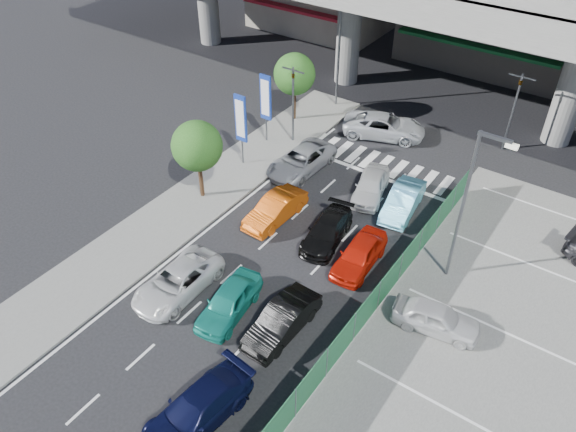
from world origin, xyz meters
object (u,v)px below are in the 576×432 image
Objects in this scene: traffic_cone at (418,312)px; tree_near at (197,146)px; street_lamp_left at (342,42)px; hatch_black_mid_right at (282,321)px; sedan_black_mid at (327,231)px; signboard_near at (241,121)px; taxi_orange_right at (359,254)px; tree_far at (294,74)px; crossing_wagon_silver at (384,126)px; minivan_navy_back at (197,409)px; taxi_orange_left at (275,209)px; sedan_white_mid_left at (178,281)px; parked_sedan_white at (436,318)px; traffic_light_left at (293,87)px; sedan_white_front_mid at (371,186)px; street_lamp_right at (469,197)px; taxi_teal_mid at (229,302)px; signboard_far at (266,100)px; kei_truck_front_right at (403,201)px; wagon_silver_front_left at (301,160)px; traffic_light_right at (518,93)px.

tree_near is at bearing 174.31° from traffic_cone.
tree_near is (-0.67, -14.00, -1.38)m from street_lamp_left.
sedan_black_mid is at bearing 105.57° from hatch_black_mid_right.
signboard_near is 1.16× the size of taxi_orange_right.
signboard_near is 0.98× the size of tree_far.
sedan_black_mid is 0.78× the size of crossing_wagon_silver.
minivan_navy_back is 1.14× the size of taxi_orange_left.
hatch_black_mid_right is at bearing 7.84° from sedan_white_mid_left.
parked_sedan_white is (15.70, -12.05, -2.67)m from tree_far.
sedan_black_mid is at bearing -21.42° from signboard_near.
traffic_cone is at bearing -49.10° from street_lamp_left.
traffic_light_left is 12.64m from taxi_orange_right.
taxi_orange_left is (5.46, -9.80, -2.70)m from tree_far.
signboard_near is 8.55m from sedan_white_front_mid.
street_lamp_right is 14.38m from tree_near.
taxi_teal_mid is (2.78, 0.36, 0.03)m from sedan_white_mid_left.
tree_far is 1.15× the size of hatch_black_mid_right.
taxi_orange_right is at bearing -32.51° from signboard_far.
hatch_black_mid_right is (10.08, -12.47, -2.37)m from signboard_far.
signboard_far is at bearing 97.59° from signboard_near.
sedan_black_mid is at bearing -122.83° from kei_truck_front_right.
hatch_black_mid_right is 6.10m from traffic_cone.
hatch_black_mid_right is 12.70m from wagon_silver_front_left.
traffic_light_right is at bearing 66.35° from taxi_teal_mid.
traffic_light_right is 15.38m from signboard_far.
crossing_wagon_silver is 1.41× the size of parked_sedan_white.
street_lamp_left reaches higher than minivan_navy_back.
sedan_white_front_mid is at bearing 76.62° from taxi_teal_mid.
minivan_navy_back is 16.45m from sedan_white_front_mid.
tree_near is 7.40× the size of traffic_cone.
signboard_far is at bearing 131.95° from taxi_orange_left.
minivan_navy_back is 10.46m from traffic_cone.
street_lamp_right is 1.61× the size of wagon_silver_front_left.
tree_far is 1.14× the size of sedan_black_mid.
taxi_orange_left is at bearing -34.13° from signboard_near.
tree_far reaches higher than kei_truck_front_right.
taxi_orange_left is (-7.84, -14.30, -3.25)m from traffic_light_right.
street_lamp_left reaches higher than taxi_orange_right.
wagon_silver_front_left and sedan_white_front_mid have the same top height.
street_lamp_left is 26.56m from minivan_navy_back.
signboard_near is 0.98× the size of sedan_white_mid_left.
tree_near is at bearing 177.11° from taxi_orange_right.
street_lamp_left reaches higher than signboard_far.
street_lamp_left is 1.68× the size of minivan_navy_back.
taxi_orange_right reaches higher than sedan_white_mid_left.
minivan_navy_back is (9.56, -14.76, -2.37)m from signboard_near.
signboard_far is 7.03m from tree_near.
traffic_light_right is at bearing 50.19° from tree_near.
minivan_navy_back is at bearing -66.02° from wagon_silver_front_left.
traffic_light_left is 1.24× the size of hatch_black_mid_right.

